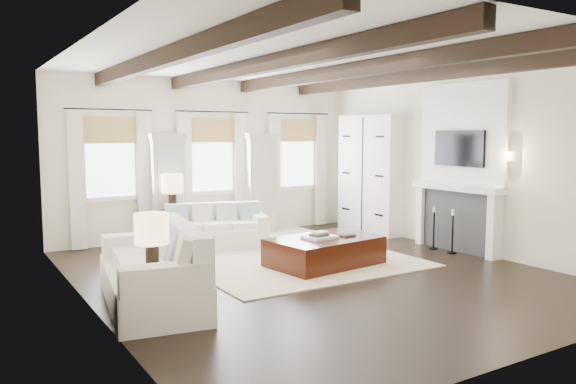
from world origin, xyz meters
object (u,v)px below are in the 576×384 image
sofa_left (157,272)px  side_table_back (173,228)px  side_table_front (153,297)px  ottoman (325,252)px  sofa_back (215,230)px

sofa_left → side_table_back: 3.67m
sofa_left → side_table_front: size_ratio=4.18×
side_table_back → sofa_left: bearing=-113.1°
ottoman → sofa_left: bearing=-176.6°
sofa_back → side_table_front: sofa_back is taller
ottoman → side_table_back: 3.19m
ottoman → side_table_back: (-1.50, 2.82, 0.11)m
ottoman → side_table_front: (-3.21, -1.22, 0.06)m
sofa_back → ottoman: sofa_back is taller
sofa_back → side_table_front: size_ratio=3.52×
ottoman → side_table_back: size_ratio=2.60×
sofa_back → side_table_front: bearing=-123.6°
sofa_left → ottoman: bearing=10.7°
ottoman → side_table_front: 3.43m
sofa_left → ottoman: size_ratio=1.40×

